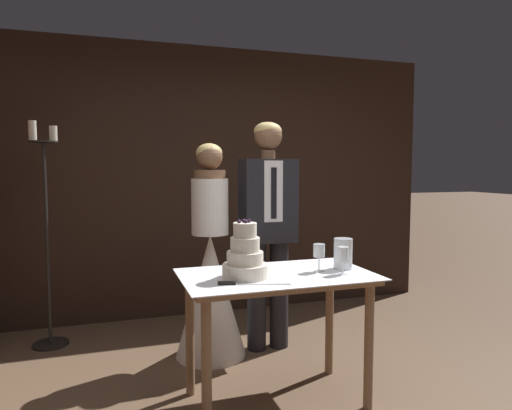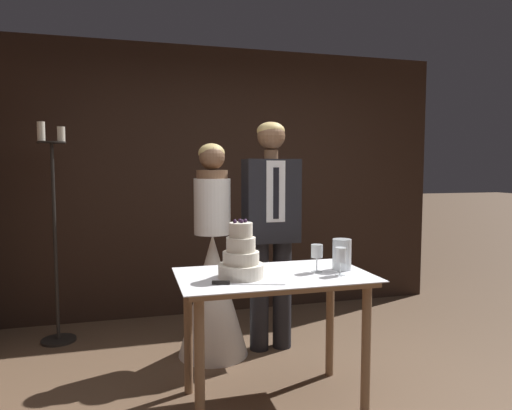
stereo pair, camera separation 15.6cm
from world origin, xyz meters
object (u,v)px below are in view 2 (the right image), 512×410
(wine_glass_middle, at_px, (340,256))
(hurricane_candle, at_px, (342,255))
(candle_stand, at_px, (55,241))
(tiered_cake, at_px, (241,257))
(cake_knife, at_px, (234,283))
(bride, at_px, (213,279))
(groom, at_px, (271,221))
(wine_glass_near, at_px, (317,252))
(cake_table, at_px, (274,293))

(wine_glass_middle, xyz_separation_m, hurricane_candle, (0.07, 0.13, -0.02))
(wine_glass_middle, distance_m, candle_stand, 2.39)
(tiered_cake, xyz_separation_m, cake_knife, (-0.07, -0.15, -0.11))
(bride, xyz_separation_m, groom, (0.47, -0.00, 0.43))
(cake_knife, relative_size, wine_glass_near, 2.30)
(tiered_cake, bearing_deg, cake_table, 8.07)
(wine_glass_middle, bearing_deg, wine_glass_near, 133.33)
(cake_knife, distance_m, wine_glass_middle, 0.68)
(groom, height_order, candle_stand, candle_stand)
(hurricane_candle, bearing_deg, bride, 130.12)
(hurricane_candle, bearing_deg, candle_stand, 143.28)
(wine_glass_middle, relative_size, candle_stand, 0.09)
(cake_table, xyz_separation_m, wine_glass_middle, (0.38, -0.13, 0.23))
(cake_knife, xyz_separation_m, wine_glass_middle, (0.67, 0.05, 0.11))
(cake_table, height_order, cake_knife, cake_knife)
(candle_stand, bearing_deg, wine_glass_middle, -40.30)
(cake_knife, height_order, bride, bride)
(cake_knife, xyz_separation_m, wine_glass_near, (0.56, 0.16, 0.12))
(tiered_cake, height_order, wine_glass_middle, tiered_cake)
(cake_table, height_order, groom, groom)
(hurricane_candle, relative_size, groom, 0.11)
(groom, distance_m, candle_stand, 1.79)
(wine_glass_middle, xyz_separation_m, candle_stand, (-1.83, 1.55, -0.07))
(bride, relative_size, candle_stand, 0.90)
(cake_table, relative_size, bride, 0.71)
(cake_table, xyz_separation_m, candle_stand, (-1.45, 1.42, 0.17))
(tiered_cake, xyz_separation_m, groom, (0.45, 0.85, 0.10))
(cake_knife, xyz_separation_m, hurricane_candle, (0.74, 0.18, 0.09))
(wine_glass_middle, bearing_deg, groom, 98.78)
(wine_glass_middle, relative_size, groom, 0.09)
(hurricane_candle, xyz_separation_m, groom, (-0.22, 0.82, 0.13))
(cake_knife, bearing_deg, cake_table, 48.12)
(cake_table, xyz_separation_m, hurricane_candle, (0.45, 0.00, 0.21))
(tiered_cake, relative_size, wine_glass_middle, 2.07)
(cake_table, distance_m, hurricane_candle, 0.50)
(wine_glass_near, relative_size, hurricane_candle, 0.88)
(tiered_cake, height_order, wine_glass_near, tiered_cake)
(wine_glass_near, distance_m, wine_glass_middle, 0.15)
(bride, bearing_deg, groom, -0.04)
(wine_glass_middle, height_order, hurricane_candle, hurricane_candle)
(candle_stand, bearing_deg, wine_glass_near, -39.86)
(cake_knife, xyz_separation_m, groom, (0.52, 1.00, 0.22))
(cake_knife, relative_size, groom, 0.22)
(tiered_cake, relative_size, bride, 0.21)
(wine_glass_near, bearing_deg, bride, 121.32)
(wine_glass_near, height_order, groom, groom)
(cake_table, bearing_deg, hurricane_candle, 0.48)
(bride, height_order, groom, groom)
(wine_glass_near, distance_m, candle_stand, 2.24)
(hurricane_candle, bearing_deg, cake_table, -179.52)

